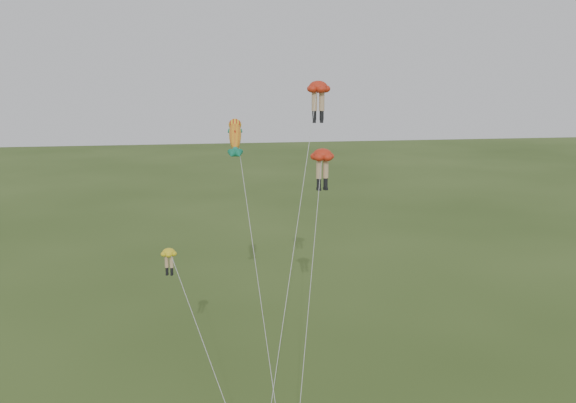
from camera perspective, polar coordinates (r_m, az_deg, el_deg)
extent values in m
ellipsoid|color=red|center=(41.59, 2.70, 10.15)|extent=(1.71, 1.71, 0.78)
cylinder|color=tan|center=(41.59, 2.36, 8.88)|extent=(0.35, 0.35, 1.20)
cylinder|color=black|center=(41.64, 2.35, 7.65)|extent=(0.27, 0.27, 0.60)
cube|color=black|center=(41.67, 2.34, 7.12)|extent=(0.23, 0.36, 0.17)
cylinder|color=tan|center=(41.65, 3.02, 8.88)|extent=(0.35, 0.35, 1.20)
cylinder|color=black|center=(41.70, 3.01, 7.65)|extent=(0.27, 0.27, 0.60)
cube|color=black|center=(41.72, 3.00, 7.12)|extent=(0.23, 0.36, 0.17)
cylinder|color=silver|center=(38.08, 0.55, -4.01)|extent=(4.67, 9.07, 19.22)
ellipsoid|color=red|center=(40.56, 3.09, 4.19)|extent=(1.89, 1.89, 0.78)
cylinder|color=tan|center=(40.58, 2.77, 2.89)|extent=(0.35, 0.35, 1.19)
cylinder|color=black|center=(40.73, 2.76, 1.64)|extent=(0.27, 0.27, 0.60)
cube|color=black|center=(40.79, 2.75, 1.11)|extent=(0.27, 0.38, 0.17)
cylinder|color=tan|center=(40.79, 3.37, 2.93)|extent=(0.35, 0.35, 1.19)
cylinder|color=black|center=(40.93, 3.36, 1.69)|extent=(0.27, 0.27, 0.60)
cube|color=black|center=(41.00, 3.35, 1.16)|extent=(0.27, 0.38, 0.17)
cylinder|color=silver|center=(37.74, 2.01, -7.49)|extent=(3.19, 8.65, 15.04)
ellipsoid|color=yellow|center=(39.17, -10.56, -4.45)|extent=(1.22, 1.22, 0.49)
cylinder|color=tan|center=(39.38, -10.74, -5.25)|extent=(0.22, 0.22, 0.75)
cylinder|color=black|center=(39.54, -10.71, -6.03)|extent=(0.17, 0.17, 0.38)
cube|color=black|center=(39.62, -10.70, -6.37)|extent=(0.18, 0.24, 0.11)
cylinder|color=tan|center=(39.29, -10.32, -5.27)|extent=(0.22, 0.22, 0.75)
cylinder|color=black|center=(39.46, -10.29, -6.06)|extent=(0.17, 0.17, 0.38)
cube|color=black|center=(39.53, -10.28, -6.39)|extent=(0.18, 0.24, 0.11)
cylinder|color=silver|center=(36.68, -7.34, -12.89)|extent=(3.90, 8.55, 9.41)
ellipsoid|color=yellow|center=(42.65, -4.73, 5.98)|extent=(1.12, 2.70, 2.45)
sphere|color=yellow|center=(42.65, -4.73, 5.98)|extent=(1.00, 1.34, 1.27)
cone|color=#137D5E|center=(42.65, -4.73, 5.98)|extent=(0.80, 1.24, 1.21)
cone|color=#137D5E|center=(42.65, -4.73, 5.98)|extent=(0.80, 1.24, 1.21)
cone|color=#137D5E|center=(42.65, -4.73, 5.98)|extent=(0.45, 0.69, 0.68)
cone|color=#137D5E|center=(42.65, -4.73, 5.98)|extent=(0.45, 0.69, 0.68)
cone|color=red|center=(42.65, -4.73, 5.98)|extent=(0.49, 0.69, 0.67)
cylinder|color=silver|center=(38.22, -2.84, -6.70)|extent=(1.29, 12.46, 15.73)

